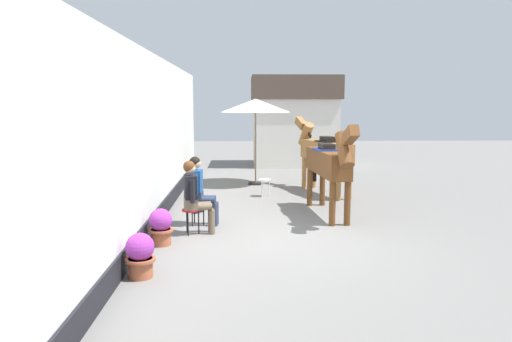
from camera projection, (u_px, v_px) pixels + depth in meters
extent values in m
plane|color=slate|center=(270.00, 203.00, 11.86)|extent=(40.00, 40.00, 0.00)
cube|color=white|center=(153.00, 139.00, 10.07)|extent=(0.30, 14.00, 3.40)
cube|color=black|center=(156.00, 210.00, 10.28)|extent=(0.34, 14.00, 0.36)
cube|color=silver|center=(294.00, 132.00, 19.15)|extent=(3.20, 2.40, 2.60)
cube|color=brown|center=(295.00, 88.00, 18.90)|extent=(3.40, 2.60, 0.90)
cylinder|color=red|center=(191.00, 210.00, 8.95)|extent=(0.34, 0.34, 0.03)
cylinder|color=black|center=(199.00, 222.00, 9.02)|extent=(0.02, 0.02, 0.45)
cylinder|color=black|center=(187.00, 221.00, 9.09)|extent=(0.02, 0.02, 0.45)
cylinder|color=black|center=(188.00, 224.00, 8.85)|extent=(0.02, 0.02, 0.45)
cube|color=brown|center=(191.00, 204.00, 8.94)|extent=(0.30, 0.36, 0.20)
cube|color=black|center=(191.00, 187.00, 8.89)|extent=(0.28, 0.38, 0.44)
sphere|color=tan|center=(190.00, 168.00, 8.85)|extent=(0.20, 0.20, 0.20)
sphere|color=#593319|center=(189.00, 167.00, 8.84)|extent=(0.22, 0.22, 0.22)
cylinder|color=brown|center=(201.00, 205.00, 9.06)|extent=(0.40, 0.20, 0.13)
cylinder|color=brown|center=(211.00, 220.00, 9.15)|extent=(0.11, 0.11, 0.46)
cylinder|color=brown|center=(202.00, 207.00, 8.91)|extent=(0.40, 0.20, 0.13)
cylinder|color=brown|center=(212.00, 222.00, 8.99)|extent=(0.11, 0.11, 0.46)
cylinder|color=black|center=(191.00, 188.00, 9.10)|extent=(0.09, 0.09, 0.42)
cylinder|color=black|center=(193.00, 191.00, 8.71)|extent=(0.09, 0.09, 0.42)
cylinder|color=black|center=(197.00, 202.00, 9.66)|extent=(0.34, 0.34, 0.03)
cylinder|color=black|center=(204.00, 214.00, 9.68)|extent=(0.02, 0.02, 0.45)
cylinder|color=black|center=(194.00, 212.00, 9.81)|extent=(0.02, 0.02, 0.45)
cylinder|color=black|center=(192.00, 215.00, 9.57)|extent=(0.02, 0.02, 0.45)
cube|color=#2D3851|center=(196.00, 197.00, 9.64)|extent=(0.26, 0.34, 0.20)
cube|color=#1E4C8C|center=(196.00, 181.00, 9.60)|extent=(0.25, 0.36, 0.44)
sphere|color=tan|center=(196.00, 163.00, 9.55)|extent=(0.20, 0.20, 0.20)
sphere|color=black|center=(195.00, 162.00, 9.55)|extent=(0.22, 0.22, 0.22)
cylinder|color=#2D3851|center=(206.00, 198.00, 9.72)|extent=(0.39, 0.16, 0.13)
cylinder|color=#2D3851|center=(216.00, 213.00, 9.75)|extent=(0.11, 0.11, 0.46)
cylinder|color=#2D3851|center=(205.00, 200.00, 9.56)|extent=(0.39, 0.16, 0.13)
cylinder|color=#2D3851|center=(215.00, 215.00, 9.59)|extent=(0.11, 0.11, 0.46)
cylinder|color=#1E4C8C|center=(199.00, 182.00, 9.80)|extent=(0.09, 0.09, 0.42)
cylinder|color=#1E4C8C|center=(195.00, 185.00, 9.41)|extent=(0.09, 0.09, 0.42)
cube|color=brown|center=(327.00, 162.00, 10.47)|extent=(0.64, 2.23, 0.52)
cylinder|color=brown|center=(347.00, 203.00, 9.62)|extent=(0.13, 0.13, 0.90)
cylinder|color=brown|center=(332.00, 204.00, 9.59)|extent=(0.13, 0.13, 0.90)
cylinder|color=brown|center=(322.00, 187.00, 11.53)|extent=(0.13, 0.13, 0.90)
cylinder|color=brown|center=(310.00, 187.00, 11.49)|extent=(0.13, 0.13, 0.90)
cylinder|color=brown|center=(345.00, 150.00, 9.24)|extent=(0.34, 0.65, 0.73)
cube|color=brown|center=(351.00, 135.00, 8.86)|extent=(0.23, 0.54, 0.40)
cube|color=black|center=(345.00, 142.00, 9.24)|extent=(0.10, 0.63, 0.48)
cylinder|color=black|center=(315.00, 168.00, 11.63)|extent=(0.11, 0.11, 0.65)
cube|color=navy|center=(326.00, 149.00, 10.53)|extent=(0.55, 0.64, 0.03)
cube|color=black|center=(327.00, 146.00, 10.52)|extent=(0.32, 0.46, 0.12)
cube|color=#9E6B38|center=(326.00, 151.00, 12.96)|extent=(1.14, 2.22, 0.52)
cylinder|color=#9E6B38|center=(304.00, 173.00, 13.91)|extent=(0.13, 0.13, 0.90)
cylinder|color=#9E6B38|center=(314.00, 172.00, 14.02)|extent=(0.13, 0.13, 0.90)
cylinder|color=#9E6B38|center=(339.00, 183.00, 12.12)|extent=(0.13, 0.13, 0.90)
cylinder|color=#9E6B38|center=(349.00, 182.00, 12.23)|extent=(0.13, 0.13, 0.90)
cylinder|color=#9E6B38|center=(306.00, 134.00, 14.02)|extent=(0.47, 0.69, 0.73)
cube|color=#9E6B38|center=(301.00, 123.00, 14.29)|extent=(0.34, 0.56, 0.40)
cube|color=black|center=(306.00, 129.00, 13.98)|extent=(0.25, 0.61, 0.48)
cylinder|color=black|center=(348.00, 166.00, 11.94)|extent=(0.13, 0.13, 0.65)
cube|color=black|center=(328.00, 141.00, 12.83)|extent=(0.67, 0.73, 0.03)
cube|color=black|center=(328.00, 139.00, 12.82)|extent=(0.41, 0.51, 0.12)
cylinder|color=#A85638|center=(141.00, 268.00, 6.75)|extent=(0.34, 0.34, 0.28)
cylinder|color=#A85638|center=(140.00, 259.00, 6.74)|extent=(0.43, 0.43, 0.04)
sphere|color=purple|center=(140.00, 247.00, 6.71)|extent=(0.40, 0.40, 0.40)
cylinder|color=#A85638|center=(161.00, 237.00, 8.32)|extent=(0.34, 0.34, 0.28)
cylinder|color=#A85638|center=(161.00, 230.00, 8.30)|extent=(0.43, 0.43, 0.04)
sphere|color=purple|center=(161.00, 220.00, 8.27)|extent=(0.40, 0.40, 0.40)
cylinder|color=black|center=(256.00, 183.00, 14.62)|extent=(0.44, 0.44, 0.06)
cylinder|color=olive|center=(256.00, 148.00, 14.47)|extent=(0.04, 0.04, 2.20)
cone|color=beige|center=(256.00, 105.00, 14.30)|extent=(2.10, 2.10, 0.40)
cylinder|color=white|center=(264.00, 180.00, 12.65)|extent=(0.32, 0.32, 0.03)
cylinder|color=silver|center=(269.00, 188.00, 12.68)|extent=(0.02, 0.02, 0.43)
cylinder|color=silver|center=(262.00, 188.00, 12.79)|extent=(0.02, 0.02, 0.43)
cylinder|color=silver|center=(262.00, 189.00, 12.57)|extent=(0.02, 0.02, 0.43)
cube|color=black|center=(198.00, 208.00, 10.81)|extent=(0.26, 0.30, 0.20)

